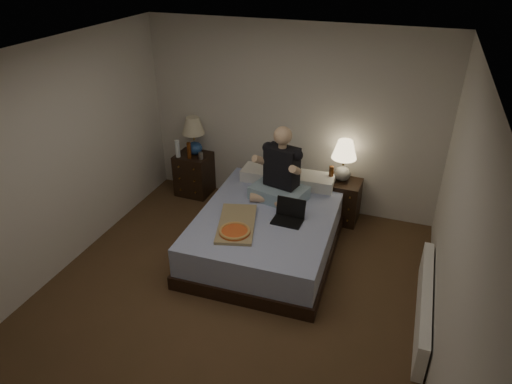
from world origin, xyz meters
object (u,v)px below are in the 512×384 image
at_px(nightstand_right, 342,201).
at_px(lamp_right, 344,161).
at_px(lamp_left, 194,136).
at_px(soda_can, 201,156).
at_px(nightstand_left, 194,174).
at_px(beer_bottle_left, 189,150).
at_px(pizza_box, 235,232).
at_px(water_bottle, 178,149).
at_px(bed, 268,231).
at_px(beer_bottle_right, 331,174).
at_px(person, 280,165).
at_px(laptop, 288,213).
at_px(radiator, 424,304).

height_order(nightstand_right, lamp_right, lamp_right).
bearing_deg(nightstand_right, lamp_left, -178.76).
bearing_deg(soda_can, nightstand_left, 152.36).
xyz_separation_m(beer_bottle_left, pizza_box, (1.27, -1.43, -0.18)).
xyz_separation_m(water_bottle, beer_bottle_left, (0.17, 0.02, -0.01)).
bearing_deg(bed, soda_can, 143.91).
xyz_separation_m(lamp_left, beer_bottle_right, (2.01, -0.11, -0.21)).
relative_size(person, laptop, 2.74).
height_order(beer_bottle_left, pizza_box, beer_bottle_left).
distance_m(lamp_left, water_bottle, 0.29).
xyz_separation_m(lamp_left, laptop, (1.72, -1.12, -0.27)).
distance_m(nightstand_right, soda_can, 2.06).
xyz_separation_m(beer_bottle_left, laptop, (1.74, -0.98, -0.10)).
bearing_deg(beer_bottle_left, nightstand_left, 93.58).
bearing_deg(bed, lamp_left, 143.46).
distance_m(bed, water_bottle, 1.91).
bearing_deg(lamp_right, laptop, -110.00).
height_order(nightstand_left, soda_can, soda_can).
distance_m(water_bottle, person, 1.74).
bearing_deg(radiator, bed, 161.48).
distance_m(beer_bottle_left, beer_bottle_right, 2.02).
bearing_deg(water_bottle, bed, -27.46).
height_order(nightstand_left, beer_bottle_right, beer_bottle_right).
distance_m(bed, radiator, 1.93).
relative_size(nightstand_right, soda_can, 5.74).
bearing_deg(soda_can, pizza_box, -52.71).
xyz_separation_m(nightstand_right, radiator, (1.11, -1.59, -0.09)).
relative_size(lamp_right, pizza_box, 0.74).
height_order(nightstand_right, beer_bottle_right, beer_bottle_right).
bearing_deg(radiator, beer_bottle_left, 155.80).
relative_size(water_bottle, beer_bottle_right, 1.09).
bearing_deg(laptop, water_bottle, 155.11).
bearing_deg(beer_bottle_left, pizza_box, -48.34).
height_order(water_bottle, radiator, water_bottle).
height_order(bed, laptop, laptop).
xyz_separation_m(nightstand_right, laptop, (-0.45, -1.09, 0.35)).
bearing_deg(laptop, person, 119.29).
xyz_separation_m(nightstand_left, radiator, (3.30, -1.59, -0.11)).
bearing_deg(water_bottle, beer_bottle_left, 5.94).
relative_size(bed, pizza_box, 2.72).
height_order(beer_bottle_right, person, person).
relative_size(bed, beer_bottle_left, 8.98).
height_order(lamp_left, beer_bottle_right, lamp_left).
xyz_separation_m(nightstand_left, soda_can, (0.17, -0.09, 0.36)).
bearing_deg(beer_bottle_left, soda_can, 7.43).
bearing_deg(laptop, beer_bottle_right, 76.32).
bearing_deg(bed, laptop, -23.97).
bearing_deg(person, lamp_left, 170.02).
xyz_separation_m(laptop, pizza_box, (-0.47, -0.45, -0.08)).
height_order(nightstand_left, nightstand_right, nightstand_left).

